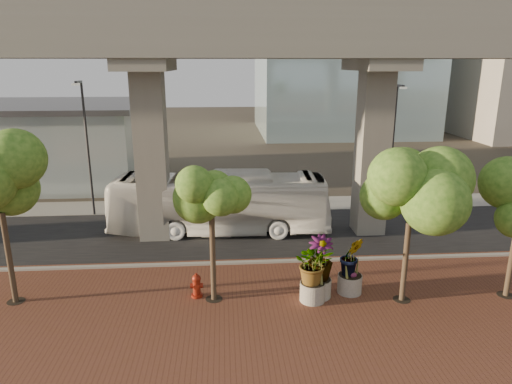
{
  "coord_description": "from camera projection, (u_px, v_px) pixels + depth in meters",
  "views": [
    {
      "loc": [
        -2.18,
        -22.23,
        9.39
      ],
      "look_at": [
        -0.53,
        0.5,
        2.92
      ],
      "focal_mm": 32.0,
      "sensor_mm": 36.0,
      "label": 1
    }
  ],
  "objects": [
    {
      "name": "fire_hydrant",
      "position": [
        197.0,
        285.0,
        18.75
      ],
      "size": [
        0.52,
        0.47,
        1.04
      ],
      "color": "maroon",
      "rests_on": "ground"
    },
    {
      "name": "planter_front",
      "position": [
        313.0,
        266.0,
        18.16
      ],
      "size": [
        2.28,
        2.28,
        2.51
      ],
      "color": "#9E9B8E",
      "rests_on": "ground"
    },
    {
      "name": "street_tree_near_east",
      "position": [
        412.0,
        195.0,
        17.41
      ],
      "size": [
        3.96,
        3.96,
        6.3
      ],
      "color": "#4F3B2D",
      "rests_on": "ground"
    },
    {
      "name": "streetlamp_west",
      "position": [
        86.0,
        140.0,
        27.74
      ],
      "size": [
        0.41,
        1.21,
        8.35
      ],
      "color": "#2D2D32",
      "rests_on": "ground"
    },
    {
      "name": "curb_strip",
      "position": [
        271.0,
        262.0,
        22.1
      ],
      "size": [
        70.0,
        0.25,
        0.16
      ],
      "primitive_type": "cube",
      "color": "#A09D95",
      "rests_on": "ground"
    },
    {
      "name": "far_sidewalk",
      "position": [
        256.0,
        205.0,
        31.23
      ],
      "size": [
        90.0,
        3.0,
        0.06
      ],
      "primitive_type": "cube",
      "color": "#A09D95",
      "rests_on": "ground"
    },
    {
      "name": "street_tree_near_west",
      "position": [
        211.0,
        197.0,
        17.49
      ],
      "size": [
        2.97,
        2.97,
        5.76
      ],
      "color": "#4F3B2D",
      "rests_on": "ground"
    },
    {
      "name": "planter_right",
      "position": [
        320.0,
        261.0,
        18.47
      ],
      "size": [
        2.46,
        2.46,
        2.63
      ],
      "color": "gray",
      "rests_on": "ground"
    },
    {
      "name": "transit_viaduct",
      "position": [
        264.0,
        104.0,
        23.97
      ],
      "size": [
        72.0,
        5.6,
        12.4
      ],
      "color": "gray",
      "rests_on": "ground"
    },
    {
      "name": "streetlamp_east",
      "position": [
        394.0,
        137.0,
        30.01
      ],
      "size": [
        0.4,
        1.16,
        8.02
      ],
      "color": "#313036",
      "rests_on": "ground"
    },
    {
      "name": "planter_left",
      "position": [
        351.0,
        259.0,
        18.83
      ],
      "size": [
        2.26,
        2.26,
        2.49
      ],
      "color": "#9F9C90",
      "rests_on": "ground"
    },
    {
      "name": "ground",
      "position": [
        267.0,
        248.0,
        24.04
      ],
      "size": [
        160.0,
        160.0,
        0.0
      ],
      "primitive_type": "plane",
      "color": "#3A352A",
      "rests_on": "ground"
    },
    {
      "name": "asphalt_road",
      "position": [
        263.0,
        234.0,
        25.96
      ],
      "size": [
        90.0,
        8.0,
        0.04
      ],
      "primitive_type": "cube",
      "color": "black",
      "rests_on": "ground"
    },
    {
      "name": "station_pavilion",
      "position": [
        4.0,
        141.0,
        37.13
      ],
      "size": [
        23.0,
        13.0,
        6.3
      ],
      "color": "silver",
      "rests_on": "ground"
    },
    {
      "name": "brick_plaza",
      "position": [
        288.0,
        333.0,
        16.36
      ],
      "size": [
        70.0,
        13.0,
        0.06
      ],
      "primitive_type": "cube",
      "color": "brown",
      "rests_on": "ground"
    },
    {
      "name": "transit_bus",
      "position": [
        220.0,
        204.0,
        25.79
      ],
      "size": [
        12.45,
        3.53,
        3.43
      ],
      "primitive_type": "imported",
      "rotation": [
        0.0,
        0.0,
        1.52
      ],
      "color": "white",
      "rests_on": "ground"
    }
  ]
}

